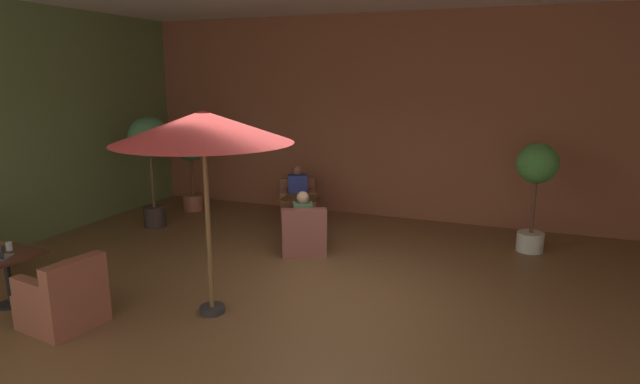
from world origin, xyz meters
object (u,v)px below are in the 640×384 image
at_px(patio_umbrella_tall_red, 203,128).
at_px(armchair_front_left_north, 64,300).
at_px(cafe_table_front_left, 6,265).
at_px(potted_tree_left_corner, 150,148).
at_px(patron_blue_shirt, 303,212).
at_px(potted_tree_mid_left, 536,178).
at_px(potted_tree_mid_right, 191,153).
at_px(patron_by_window, 298,185).
at_px(armchair_front_right_north, 303,235).
at_px(armchair_front_right_east, 298,204).
at_px(iced_drink_cup, 9,246).
at_px(cafe_table_front_right, 299,208).

bearing_deg(patio_umbrella_tall_red, armchair_front_left_north, -147.17).
bearing_deg(cafe_table_front_left, potted_tree_left_corner, 99.27).
height_order(cafe_table_front_left, patron_blue_shirt, patron_blue_shirt).
height_order(potted_tree_mid_left, potted_tree_mid_right, potted_tree_mid_left).
distance_m(patio_umbrella_tall_red, potted_tree_mid_right, 5.36).
bearing_deg(patron_by_window, potted_tree_left_corner, -148.82).
height_order(armchair_front_right_north, patron_blue_shirt, patron_blue_shirt).
bearing_deg(potted_tree_left_corner, patron_blue_shirt, -5.18).
distance_m(cafe_table_front_left, patron_blue_shirt, 4.30).
height_order(armchair_front_right_north, potted_tree_left_corner, potted_tree_left_corner).
distance_m(armchair_front_right_east, patron_by_window, 0.43).
distance_m(potted_tree_mid_left, patron_blue_shirt, 3.91).
height_order(armchair_front_right_east, iced_drink_cup, armchair_front_right_east).
bearing_deg(potted_tree_left_corner, potted_tree_mid_left, 8.88).
height_order(armchair_front_left_north, armchair_front_right_east, armchair_front_left_north).
bearing_deg(potted_tree_left_corner, cafe_table_front_right, 11.51).
distance_m(cafe_table_front_left, potted_tree_mid_right, 5.05).
bearing_deg(cafe_table_front_left, cafe_table_front_right, 61.61).
bearing_deg(armchair_front_right_north, potted_tree_mid_right, 153.49).
bearing_deg(armchair_front_left_north, potted_tree_mid_right, 108.63).
distance_m(potted_tree_left_corner, potted_tree_mid_left, 7.01).
bearing_deg(potted_tree_mid_left, patron_by_window, 174.92).
relative_size(patio_umbrella_tall_red, iced_drink_cup, 22.99).
distance_m(armchair_front_left_north, armchair_front_right_east, 5.36).
distance_m(armchair_front_left_north, potted_tree_mid_left, 7.20).
relative_size(cafe_table_front_left, potted_tree_left_corner, 0.36).
height_order(armchair_front_right_north, patio_umbrella_tall_red, patio_umbrella_tall_red).
bearing_deg(patron_by_window, cafe_table_front_left, -109.95).
xyz_separation_m(armchair_front_right_north, patron_by_window, (-0.89, 1.82, 0.44)).
bearing_deg(armchair_front_right_north, armchair_front_right_east, 116.01).
relative_size(potted_tree_left_corner, potted_tree_mid_right, 1.18).
xyz_separation_m(patron_blue_shirt, iced_drink_cup, (-2.81, -3.19, 0.06)).
relative_size(patio_umbrella_tall_red, patron_by_window, 3.63).
height_order(armchair_front_right_east, potted_tree_mid_left, potted_tree_mid_left).
bearing_deg(patron_blue_shirt, armchair_front_right_east, 116.00).
distance_m(cafe_table_front_right, patio_umbrella_tall_red, 3.91).
distance_m(armchair_front_right_east, potted_tree_left_corner, 3.12).
bearing_deg(cafe_table_front_right, potted_tree_left_corner, -168.49).
height_order(cafe_table_front_left, iced_drink_cup, iced_drink_cup).
bearing_deg(iced_drink_cup, potted_tree_mid_right, 96.18).
distance_m(armchair_front_left_north, cafe_table_front_right, 4.53).
bearing_deg(patron_blue_shirt, cafe_table_front_right, 116.72).
distance_m(potted_tree_left_corner, iced_drink_cup, 3.62).
bearing_deg(cafe_table_front_right, iced_drink_cup, -120.09).
xyz_separation_m(potted_tree_left_corner, potted_tree_mid_left, (6.92, 1.08, -0.29)).
bearing_deg(cafe_table_front_right, cafe_table_front_left, -118.39).
bearing_deg(cafe_table_front_right, patio_umbrella_tall_red, -85.34).
relative_size(armchair_front_right_north, potted_tree_mid_right, 0.55).
height_order(potted_tree_left_corner, potted_tree_mid_right, potted_tree_left_corner).
bearing_deg(armchair_front_right_east, cafe_table_front_left, -109.67).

